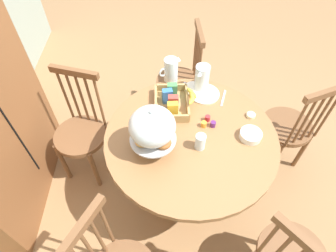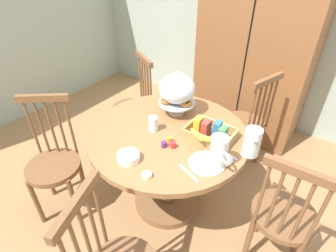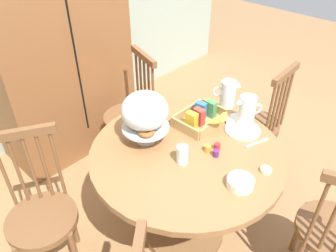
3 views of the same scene
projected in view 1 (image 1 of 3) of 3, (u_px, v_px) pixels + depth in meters
ground_plane at (192, 178)px, 2.46m from camera, size 10.00×10.00×0.00m
dining_table at (189, 156)px, 2.00m from camera, size 1.13×1.13×0.74m
windsor_chair_facing_door at (289, 128)px, 2.24m from camera, size 0.43×0.43×0.97m
windsor_chair_far_side at (181, 82)px, 2.60m from camera, size 0.40×0.40×0.97m
windsor_chair_host_seat at (82, 133)px, 2.20m from camera, size 0.42×0.42×0.97m
pastry_stand_with_dome at (152, 128)px, 1.61m from camera, size 0.28×0.28×0.34m
orange_juice_pitcher at (171, 71)px, 2.11m from camera, size 0.12×0.17×0.19m
milk_pitcher at (202, 79)px, 2.03m from camera, size 0.17×0.12×0.21m
cereal_basket at (174, 101)px, 1.96m from camera, size 0.32×0.30×0.12m
china_plate_large at (204, 94)px, 2.07m from camera, size 0.22×0.22×0.01m
china_plate_small at (194, 88)px, 2.09m from camera, size 0.15×0.15×0.01m
cereal_bowl at (251, 135)px, 1.80m from camera, size 0.14×0.14×0.04m
drinking_glass at (200, 142)px, 1.72m from camera, size 0.06×0.06×0.11m
butter_dish at (251, 115)px, 1.92m from camera, size 0.06×0.06×0.02m
jam_jar_strawberry at (207, 118)px, 1.89m from camera, size 0.04×0.04×0.04m
jam_jar_apricot at (204, 124)px, 1.86m from camera, size 0.04×0.04×0.04m
jam_jar_grape at (213, 124)px, 1.86m from camera, size 0.04×0.04×0.04m
table_knife at (186, 90)px, 2.10m from camera, size 0.17×0.07×0.01m
dinner_fork at (182, 90)px, 2.10m from camera, size 0.17×0.07×0.01m
soup_spoon at (223, 98)px, 2.04m from camera, size 0.17×0.07×0.01m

